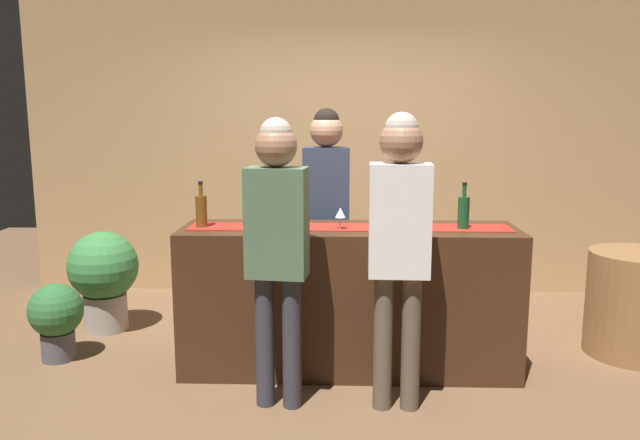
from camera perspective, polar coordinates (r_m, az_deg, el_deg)
The scene contains 15 objects.
ground_plane at distance 4.37m, azimuth 2.58°, elevation -13.22°, with size 10.00×10.00×0.00m, color brown.
back_wall at distance 5.92m, azimuth 2.46°, elevation 7.33°, with size 6.00×0.12×2.90m, color tan.
bar_counter at distance 4.20m, azimuth 2.63°, elevation -7.17°, with size 2.20×0.60×0.96m, color #3D2314.
counter_runner_cloth at distance 4.09m, azimuth 2.68°, elevation -0.66°, with size 2.09×0.28×0.01m, color maroon.
wine_bottle_green at distance 4.12m, azimuth 12.96°, elevation 0.73°, with size 0.07×0.07×0.30m.
wine_bottle_amber at distance 4.14m, azimuth -10.77°, elevation 0.87°, with size 0.07×0.07×0.30m.
wine_glass_near_customer at distance 4.04m, azimuth 9.41°, elevation 0.58°, with size 0.07×0.07×0.14m.
wine_glass_mid_counter at distance 4.00m, azimuth 1.87°, elevation 0.61°, with size 0.07×0.07×0.14m.
wine_glass_far_end at distance 4.14m, azimuth -2.34°, elevation 0.92°, with size 0.07×0.07×0.14m.
bartender at distance 4.64m, azimuth 0.58°, elevation 2.05°, with size 0.34×0.24×1.74m.
customer_sipping at distance 3.51m, azimuth 7.25°, elevation -0.91°, with size 0.35×0.24×1.71m.
customer_browsing at distance 3.53m, azimuth -3.94°, elevation -1.18°, with size 0.36×0.24×1.68m.
round_side_table at distance 4.99m, azimuth 26.91°, elevation -6.83°, with size 0.68×0.68×0.74m, color olive.
potted_plant_tall at distance 5.20m, azimuth -19.14°, elevation -4.65°, with size 0.54×0.54×0.79m.
potted_plant_small at distance 4.74m, azimuth -22.92°, elevation -8.08°, with size 0.37×0.37×0.54m.
Camera 1 is at (-0.06, -4.02, 1.71)m, focal length 35.09 mm.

